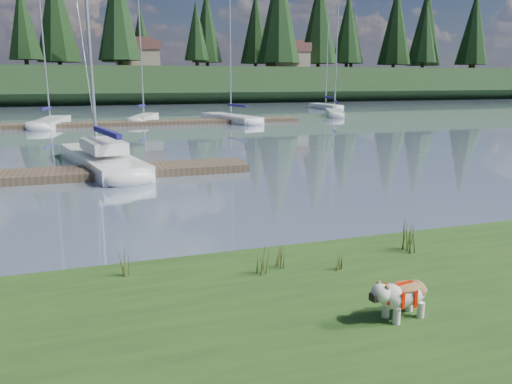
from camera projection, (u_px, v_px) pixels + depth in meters
name	position (u px, v px, depth m)	size (l,w,h in m)	color
ground	(115.00, 126.00, 38.62)	(200.00, 200.00, 0.00)	gray
ridge	(99.00, 85.00, 77.85)	(200.00, 20.00, 5.00)	#1C3118
bulldog	(403.00, 294.00, 6.85)	(0.97, 0.48, 0.57)	silver
sailboat_main	(98.00, 155.00, 21.10)	(3.63, 9.37, 13.20)	white
dock_near	(29.00, 176.00, 17.93)	(16.00, 2.00, 0.30)	#4C3D2C
dock_far	(141.00, 123.00, 39.20)	(26.00, 2.20, 0.30)	#4C3D2C
sailboat_bg_1	(53.00, 121.00, 38.92)	(2.89, 8.41, 12.28)	white
sailboat_bg_2	(146.00, 117.00, 42.57)	(3.33, 6.65, 10.04)	white
sailboat_bg_3	(227.00, 117.00, 42.81)	(3.64, 9.00, 12.89)	white
sailboat_bg_4	(334.00, 112.00, 49.13)	(3.95, 6.95, 10.38)	white
sailboat_bg_5	(323.00, 106.00, 60.12)	(1.63, 7.01, 10.06)	white
weed_0	(264.00, 260.00, 8.41)	(0.17, 0.14, 0.59)	#475B23
weed_1	(279.00, 256.00, 8.68)	(0.17, 0.14, 0.52)	#475B23
weed_2	(410.00, 238.00, 9.46)	(0.17, 0.14, 0.68)	#475B23
weed_3	(124.00, 263.00, 8.36)	(0.17, 0.14, 0.50)	#475B23
weed_4	(340.00, 260.00, 8.67)	(0.17, 0.14, 0.35)	#475B23
weed_5	(406.00, 234.00, 9.67)	(0.17, 0.14, 0.71)	#475B23
mud_lip	(201.00, 270.00, 9.37)	(60.00, 0.50, 0.14)	#33281C
conifer_3	(22.00, 20.00, 71.80)	(4.84, 4.84, 12.25)	#382619
conifer_4	(118.00, 9.00, 69.94)	(6.16, 6.16, 15.10)	#382619
conifer_5	(196.00, 31.00, 77.82)	(3.96, 3.96, 10.35)	#382619
conifer_6	(279.00, 11.00, 79.25)	(7.04, 7.04, 17.00)	#382619
conifer_7	(348.00, 28.00, 86.73)	(5.28, 5.28, 13.20)	#382619
conifer_8	(425.00, 32.00, 87.17)	(4.62, 4.62, 11.77)	#382619
conifer_9	(474.00, 28.00, 93.63)	(5.94, 5.94, 14.62)	#382619
house_1	(138.00, 53.00, 76.77)	(6.30, 5.30, 4.65)	gray
house_2	(288.00, 55.00, 82.28)	(6.30, 5.30, 4.65)	gray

